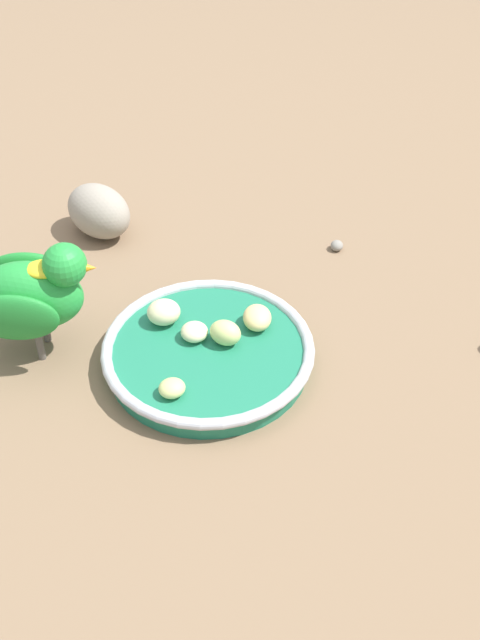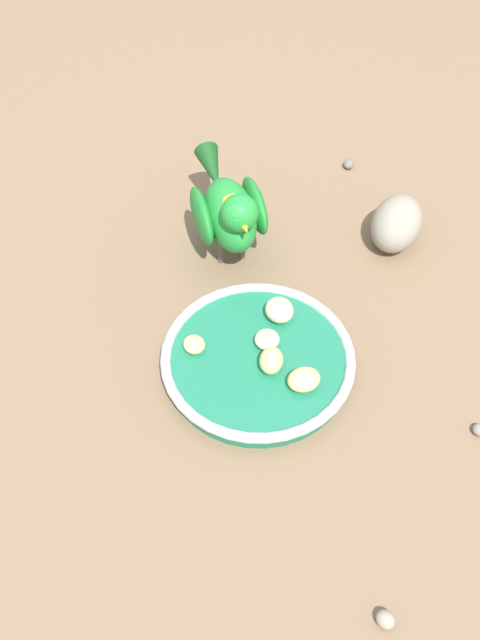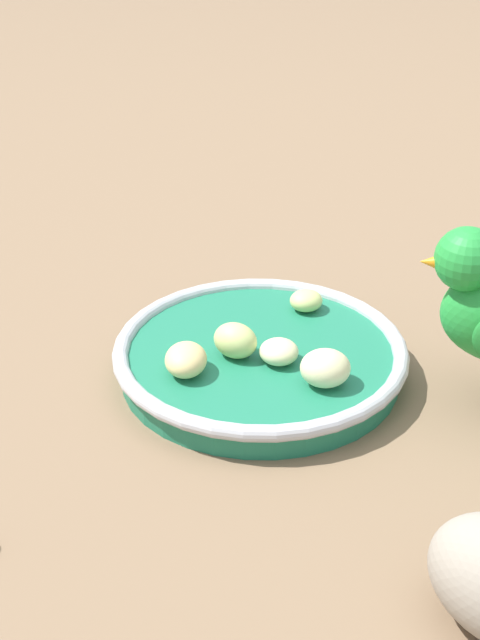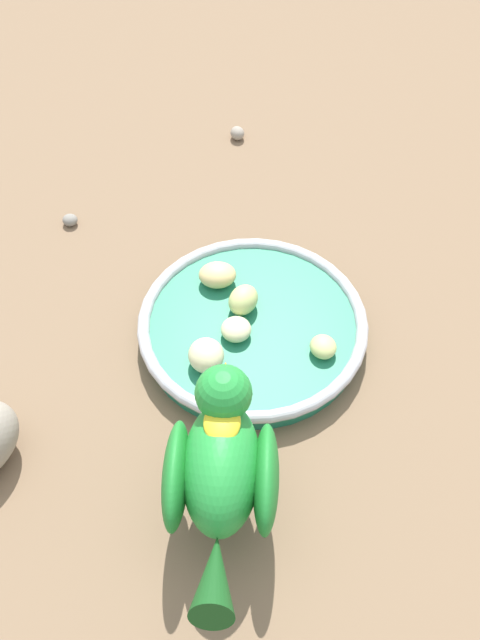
% 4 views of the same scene
% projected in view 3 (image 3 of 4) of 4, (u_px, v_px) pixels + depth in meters
% --- Properties ---
extents(ground_plane, '(4.00, 4.00, 0.00)m').
position_uv_depth(ground_plane, '(267.00, 380.00, 0.71)').
color(ground_plane, '#7A6047').
extents(feeding_bowl, '(0.22, 0.22, 0.03)m').
position_uv_depth(feeding_bowl, '(264.00, 356.00, 0.71)').
color(feeding_bowl, '#1E7251').
rests_on(feeding_bowl, ground_plane).
extents(apple_piece_0, '(0.04, 0.04, 0.03)m').
position_uv_depth(apple_piece_0, '(235.00, 340.00, 0.69)').
color(apple_piece_0, '#C6D17A').
rests_on(apple_piece_0, feeding_bowl).
extents(apple_piece_1, '(0.05, 0.05, 0.02)m').
position_uv_depth(apple_piece_1, '(186.00, 360.00, 0.67)').
color(apple_piece_1, '#E5C67F').
rests_on(apple_piece_1, feeding_bowl).
extents(apple_piece_2, '(0.05, 0.05, 0.03)m').
position_uv_depth(apple_piece_2, '(325.00, 368.00, 0.66)').
color(apple_piece_2, beige).
rests_on(apple_piece_2, feeding_bowl).
extents(apple_piece_3, '(0.04, 0.04, 0.02)m').
position_uv_depth(apple_piece_3, '(275.00, 353.00, 0.68)').
color(apple_piece_3, beige).
rests_on(apple_piece_3, feeding_bowl).
extents(apple_piece_4, '(0.03, 0.03, 0.02)m').
position_uv_depth(apple_piece_4, '(306.00, 301.00, 0.75)').
color(apple_piece_4, '#C6D17A').
rests_on(apple_piece_4, feeding_bowl).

